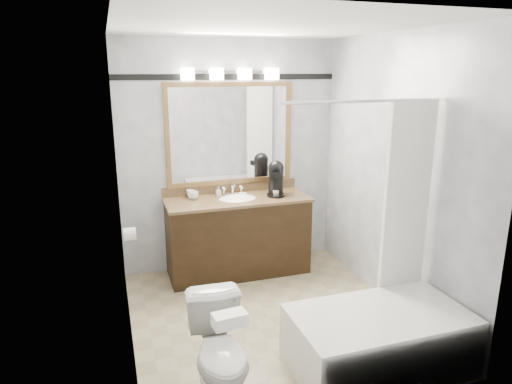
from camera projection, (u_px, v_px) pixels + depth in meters
room at (270, 184)px, 3.81m from camera, size 2.42×2.62×2.52m
vanity at (238, 234)px, 4.95m from camera, size 1.53×0.58×0.97m
mirror at (230, 134)px, 4.92m from camera, size 1.40×0.04×1.10m
vanity_light_bar at (231, 74)px, 4.71m from camera, size 1.02×0.14×0.12m
accent_stripe at (229, 77)px, 4.78m from camera, size 2.40×0.01×0.06m
bathtub at (380, 331)px, 3.40m from camera, size 1.30×0.75×1.96m
tp_roll at (130, 234)px, 4.22m from camera, size 0.11×0.12×0.12m
toilet at (221, 353)px, 3.04m from camera, size 0.42×0.69×0.69m
tissue_box at (230, 320)px, 2.72m from camera, size 0.21×0.13×0.08m
coffee_maker at (276, 177)px, 4.93m from camera, size 0.21×0.24×0.38m
cup_left at (193, 195)px, 4.80m from camera, size 0.11×0.11×0.08m
cup_right at (190, 194)px, 4.88m from camera, size 0.10×0.10×0.08m
soap_bottle_a at (218, 191)px, 4.92m from camera, size 0.05×0.05×0.10m
soap_bar at (243, 194)px, 4.98m from camera, size 0.09×0.07×0.02m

